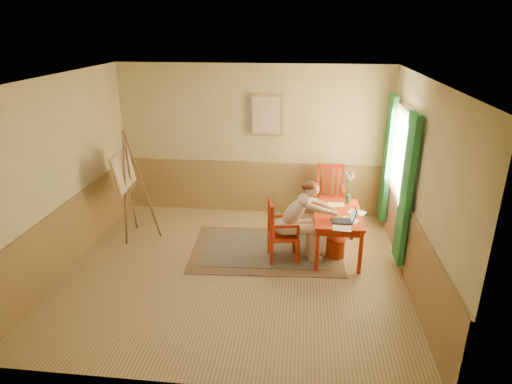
# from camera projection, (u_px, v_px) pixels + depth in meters

# --- Properties ---
(room) EXTENTS (5.04, 4.54, 2.84)m
(room) POSITION_uv_depth(u_px,v_px,m) (234.00, 182.00, 6.04)
(room) COLOR tan
(room) RESTS_ON ground
(wainscot) EXTENTS (5.00, 4.50, 1.00)m
(wainscot) POSITION_uv_depth(u_px,v_px,m) (242.00, 217.00, 7.10)
(wainscot) COLOR tan
(wainscot) RESTS_ON room
(window) EXTENTS (0.12, 2.01, 2.20)m
(window) POSITION_uv_depth(u_px,v_px,m) (398.00, 167.00, 6.83)
(window) COLOR white
(window) RESTS_ON room
(wall_portrait) EXTENTS (0.60, 0.05, 0.76)m
(wall_portrait) POSITION_uv_depth(u_px,v_px,m) (266.00, 115.00, 7.87)
(wall_portrait) COLOR #A58655
(wall_portrait) RESTS_ON room
(rug) EXTENTS (2.49, 1.74, 0.02)m
(rug) POSITION_uv_depth(u_px,v_px,m) (266.00, 250.00, 7.11)
(rug) COLOR #8C7251
(rug) RESTS_ON room
(table) EXTENTS (0.72, 1.20, 0.72)m
(table) POSITION_uv_depth(u_px,v_px,m) (337.00, 218.00, 6.77)
(table) COLOR red
(table) RESTS_ON room
(chair_left) EXTENTS (0.52, 0.51, 0.98)m
(chair_left) POSITION_uv_depth(u_px,v_px,m) (280.00, 231.00, 6.66)
(chair_left) COLOR red
(chair_left) RESTS_ON room
(chair_back) EXTENTS (0.49, 0.51, 1.10)m
(chair_back) POSITION_uv_depth(u_px,v_px,m) (330.00, 196.00, 7.84)
(chair_back) COLOR red
(chair_back) RESTS_ON room
(figure) EXTENTS (0.99, 0.51, 1.29)m
(figure) POSITION_uv_depth(u_px,v_px,m) (299.00, 217.00, 6.59)
(figure) COLOR beige
(figure) RESTS_ON room
(laptop) EXTENTS (0.36, 0.23, 0.21)m
(laptop) POSITION_uv_depth(u_px,v_px,m) (345.00, 219.00, 6.42)
(laptop) COLOR #1E2338
(laptop) RESTS_ON table
(papers) EXTENTS (0.60, 1.08, 0.00)m
(papers) POSITION_uv_depth(u_px,v_px,m) (346.00, 216.00, 6.62)
(papers) COLOR white
(papers) RESTS_ON table
(vase) EXTENTS (0.17, 0.25, 0.50)m
(vase) POSITION_uv_depth(u_px,v_px,m) (349.00, 189.00, 7.05)
(vase) COLOR #3F724C
(vase) RESTS_ON table
(wastebasket) EXTENTS (0.34, 0.34, 0.31)m
(wastebasket) POSITION_uv_depth(u_px,v_px,m) (335.00, 248.00, 6.86)
(wastebasket) COLOR #B13412
(wastebasket) RESTS_ON room
(easel) EXTENTS (0.65, 0.84, 1.88)m
(easel) POSITION_uv_depth(u_px,v_px,m) (126.00, 175.00, 7.20)
(easel) COLOR olive
(easel) RESTS_ON room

